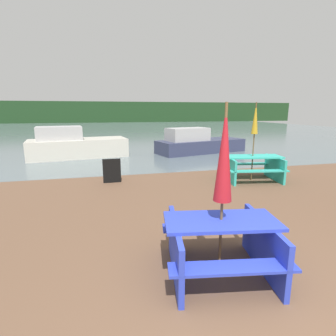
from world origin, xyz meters
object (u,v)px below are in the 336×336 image
Objects in this scene: umbrella_gold at (255,120)px; boat_second at (75,145)px; picnic_table_blue at (220,242)px; picnic_table_teal at (252,166)px; signboard at (112,171)px; boat at (198,143)px; umbrella_crimson at (224,155)px.

umbrella_gold is 0.52× the size of boat_second.
picnic_table_blue is 5.37m from picnic_table_teal.
signboard is (-4.41, 0.77, -0.10)m from picnic_table_teal.
umbrella_gold is 0.48× the size of boat.
umbrella_crimson is 10.73m from boat_second.
boat is at bearing -9.10° from boat_second.
boat_second reaches higher than picnic_table_blue.
boat_second is (-2.84, 10.28, 0.11)m from picnic_table_blue.
umbrella_gold is 4.74m from signboard.
picnic_table_blue is 10.67m from boat_second.
picnic_table_teal is 0.39× the size of boat.
picnic_table_teal is 5.88m from boat.
boat is (0.30, 5.87, -1.43)m from umbrella_gold.
umbrella_crimson is 10.86m from boat.
umbrella_gold reaches higher than boat.
umbrella_crimson is at bearing -123.16° from boat.
umbrella_crimson reaches higher than signboard.
umbrella_crimson is (0.00, 0.00, 1.20)m from picnic_table_blue.
boat is at bearing 87.05° from picnic_table_teal.
picnic_table_blue is 5.30m from signboard.
picnic_table_teal is 8.40m from boat_second.
umbrella_gold reaches higher than picnic_table_blue.
umbrella_crimson is at bearing -125.54° from umbrella_gold.
umbrella_crimson reaches higher than boat_second.
picnic_table_blue is 10.80m from boat.
boat is (3.42, 10.24, -1.16)m from umbrella_crimson.
umbrella_gold is at bearing -107.63° from boat.
picnic_table_blue is 0.70× the size of umbrella_gold.
umbrella_crimson reaches higher than picnic_table_teal.
signboard is (-1.29, 5.14, -1.28)m from umbrella_crimson.
picnic_table_blue is 1.20m from umbrella_crimson.
picnic_table_teal is (3.12, 4.37, 0.02)m from picnic_table_blue.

